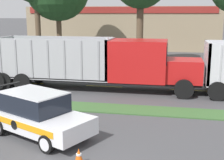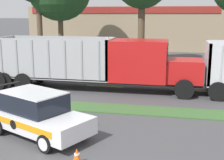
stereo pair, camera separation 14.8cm
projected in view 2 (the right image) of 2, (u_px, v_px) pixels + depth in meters
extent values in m
cube|color=#3D6633|center=(106.00, 108.00, 15.51)|extent=(120.00, 1.50, 0.06)
cube|color=yellow|center=(28.00, 83.00, 21.37)|extent=(2.40, 0.14, 0.01)
cube|color=yellow|center=(105.00, 86.00, 20.29)|extent=(2.40, 0.14, 0.01)
cube|color=yellow|center=(190.00, 90.00, 19.22)|extent=(2.40, 0.14, 0.01)
cube|color=#146033|center=(7.00, 64.00, 20.20)|extent=(2.58, 1.96, 1.39)
cube|color=#B7B7BC|center=(26.00, 65.00, 19.94)|extent=(0.06, 1.67, 1.18)
cylinder|color=black|center=(17.00, 74.00, 21.51)|extent=(1.13, 0.30, 1.13)
cube|color=black|center=(98.00, 79.00, 19.38)|extent=(12.53, 1.38, 0.18)
cube|color=red|center=(185.00, 71.00, 18.18)|extent=(2.05, 2.05, 1.31)
cube|color=#B7B7BC|center=(203.00, 71.00, 17.97)|extent=(0.06, 1.75, 1.12)
cube|color=red|center=(139.00, 60.00, 18.60)|extent=(3.30, 2.51, 2.39)
cube|color=black|center=(168.00, 54.00, 18.18)|extent=(0.04, 2.13, 1.08)
cylinder|color=silver|center=(108.00, 49.00, 18.03)|extent=(0.14, 0.14, 1.39)
cube|color=#ADADB2|center=(57.00, 75.00, 19.88)|extent=(7.18, 2.51, 0.12)
cube|color=#ADADB2|center=(111.00, 58.00, 18.93)|extent=(0.16, 2.51, 2.40)
cube|color=#ADADB2|center=(6.00, 55.00, 20.33)|extent=(0.16, 2.51, 2.40)
cube|color=#ADADB2|center=(49.00, 59.00, 18.51)|extent=(7.18, 0.16, 2.40)
cube|color=#ADADB2|center=(63.00, 54.00, 20.76)|extent=(7.18, 0.16, 2.40)
cube|color=#99999E|center=(1.00, 58.00, 19.03)|extent=(0.10, 0.04, 2.28)
cube|color=#99999E|center=(17.00, 59.00, 18.82)|extent=(0.10, 0.04, 2.28)
cube|color=#99999E|center=(32.00, 59.00, 18.62)|extent=(0.10, 0.04, 2.28)
cube|color=#99999E|center=(48.00, 60.00, 18.42)|extent=(0.10, 0.04, 2.28)
cube|color=#99999E|center=(65.00, 60.00, 18.21)|extent=(0.10, 0.04, 2.28)
cube|color=#99999E|center=(82.00, 61.00, 18.01)|extent=(0.10, 0.04, 2.28)
cube|color=#99999E|center=(99.00, 61.00, 17.80)|extent=(0.10, 0.04, 2.28)
cylinder|color=black|center=(184.00, 90.00, 17.17)|extent=(1.08, 0.30, 1.08)
cylinder|color=black|center=(184.00, 80.00, 19.54)|extent=(1.08, 0.30, 1.08)
cylinder|color=black|center=(5.00, 81.00, 19.35)|extent=(1.08, 0.30, 1.08)
cylinder|color=black|center=(23.00, 74.00, 21.71)|extent=(1.08, 0.30, 1.08)
cylinder|color=black|center=(23.00, 82.00, 19.10)|extent=(1.08, 0.30, 1.08)
cylinder|color=black|center=(40.00, 74.00, 21.46)|extent=(1.08, 0.30, 1.08)
cube|color=silver|center=(208.00, 62.00, 17.84)|extent=(0.16, 2.60, 2.32)
cube|color=#BCBCC1|center=(221.00, 66.00, 16.47)|extent=(0.10, 0.04, 2.20)
cylinder|color=black|center=(218.00, 91.00, 16.81)|extent=(1.06, 0.30, 1.06)
cylinder|color=black|center=(213.00, 82.00, 19.26)|extent=(1.06, 0.30, 1.06)
cube|color=white|center=(39.00, 120.00, 11.95)|extent=(4.72, 3.52, 0.65)
cube|color=black|center=(33.00, 102.00, 11.97)|extent=(2.85, 2.48, 0.71)
cube|color=white|center=(33.00, 92.00, 11.89)|extent=(2.85, 2.48, 0.04)
cube|color=black|center=(5.00, 85.00, 12.95)|extent=(0.81, 1.41, 0.03)
cube|color=orange|center=(18.00, 125.00, 11.22)|extent=(3.15, 1.50, 0.23)
cylinder|color=black|center=(13.00, 125.00, 11.42)|extent=(0.32, 0.16, 0.36)
cylinder|color=black|center=(45.00, 144.00, 10.54)|extent=(0.67, 0.46, 0.65)
cylinder|color=silver|center=(43.00, 145.00, 10.46)|extent=(0.41, 0.20, 0.45)
cylinder|color=black|center=(80.00, 129.00, 11.91)|extent=(0.67, 0.46, 0.65)
cylinder|color=silver|center=(82.00, 128.00, 11.99)|extent=(0.41, 0.20, 0.45)
cylinder|color=black|center=(35.00, 115.00, 13.50)|extent=(0.67, 0.46, 0.65)
cylinder|color=silver|center=(37.00, 115.00, 13.58)|extent=(0.41, 0.20, 0.45)
cone|color=#EA5B14|center=(77.00, 156.00, 9.74)|extent=(0.30, 0.30, 0.50)
cylinder|color=white|center=(77.00, 154.00, 9.73)|extent=(0.17, 0.17, 0.06)
cube|color=#9E896B|center=(128.00, 27.00, 44.97)|extent=(25.02, 12.00, 5.54)
cube|color=maroon|center=(121.00, 10.00, 38.70)|extent=(23.77, 0.10, 0.80)
cylinder|color=brown|center=(141.00, 32.00, 27.72)|extent=(0.61, 0.61, 6.12)
cylinder|color=brown|center=(40.00, 26.00, 31.38)|extent=(0.54, 0.54, 6.75)
cylinder|color=brown|center=(61.00, 33.00, 32.54)|extent=(0.53, 0.53, 5.33)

